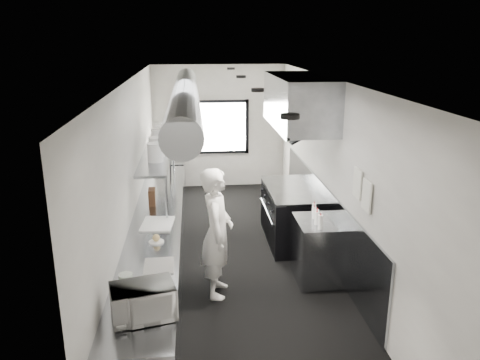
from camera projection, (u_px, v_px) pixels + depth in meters
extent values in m
cube|color=black|center=(235.00, 260.00, 7.58)|extent=(3.00, 8.00, 0.01)
cube|color=silver|center=(234.00, 80.00, 6.77)|extent=(3.00, 8.00, 0.01)
cube|color=silver|center=(219.00, 127.00, 10.99)|extent=(3.00, 0.02, 2.80)
cube|color=silver|center=(284.00, 334.00, 3.37)|extent=(3.00, 0.02, 2.80)
cube|color=silver|center=(133.00, 178.00, 7.04)|extent=(0.02, 8.00, 2.80)
cube|color=silver|center=(332.00, 173.00, 7.32)|extent=(0.02, 8.00, 2.80)
cube|color=gray|center=(323.00, 218.00, 7.85)|extent=(0.03, 5.50, 1.10)
cylinder|color=gray|center=(185.00, 95.00, 7.16)|extent=(0.40, 6.40, 0.40)
cube|color=white|center=(219.00, 127.00, 10.95)|extent=(1.20, 0.03, 1.10)
cube|color=black|center=(219.00, 102.00, 10.80)|extent=(1.36, 0.03, 0.08)
cube|color=black|center=(219.00, 152.00, 11.14)|extent=(1.36, 0.03, 0.08)
cube|color=black|center=(191.00, 128.00, 10.91)|extent=(0.08, 0.03, 1.25)
cube|color=black|center=(247.00, 127.00, 11.03)|extent=(0.08, 0.03, 1.25)
cube|color=gray|center=(299.00, 101.00, 7.66)|extent=(0.80, 2.20, 0.80)
cube|color=gray|center=(275.00, 126.00, 7.74)|extent=(0.05, 2.20, 0.05)
cube|color=black|center=(293.00, 122.00, 7.75)|extent=(0.50, 2.10, 0.28)
cube|color=gray|center=(158.00, 251.00, 6.87)|extent=(0.70, 6.00, 0.90)
cube|color=gray|center=(157.00, 152.00, 7.97)|extent=(0.45, 3.00, 0.04)
cylinder|color=gray|center=(166.00, 198.00, 6.75)|extent=(0.04, 0.04, 0.66)
cylinder|color=gray|center=(170.00, 171.00, 8.09)|extent=(0.04, 0.04, 0.66)
cylinder|color=gray|center=(173.00, 152.00, 9.42)|extent=(0.04, 0.04, 0.66)
cube|color=black|center=(292.00, 216.00, 8.22)|extent=(0.85, 1.60, 0.90)
cube|color=gray|center=(293.00, 189.00, 8.08)|extent=(0.85, 1.60, 0.04)
cube|color=gray|center=(268.00, 216.00, 8.18)|extent=(0.03, 1.55, 0.80)
cylinder|color=gray|center=(267.00, 211.00, 8.15)|extent=(0.03, 1.30, 0.03)
cube|color=gray|center=(319.00, 250.00, 6.89)|extent=(0.65, 0.80, 0.90)
cube|color=gray|center=(169.00, 178.00, 10.39)|extent=(0.70, 1.20, 0.90)
cube|color=white|center=(357.00, 183.00, 6.12)|extent=(0.02, 0.28, 0.38)
cube|color=white|center=(367.00, 196.00, 5.80)|extent=(0.02, 0.28, 0.38)
imported|color=white|center=(217.00, 233.00, 6.38)|extent=(0.50, 0.70, 1.78)
imported|color=silver|center=(143.00, 301.00, 4.42)|extent=(0.61, 0.52, 0.32)
cylinder|color=beige|center=(131.00, 291.00, 4.83)|extent=(0.14, 0.14, 0.09)
cylinder|color=beige|center=(126.00, 279.00, 5.05)|extent=(0.16, 0.16, 0.11)
cube|color=silver|center=(159.00, 266.00, 5.44)|extent=(0.35, 0.43, 0.01)
cylinder|color=white|center=(156.00, 242.00, 6.06)|extent=(0.22, 0.22, 0.02)
sphere|color=#DFBE75|center=(156.00, 238.00, 6.04)|extent=(0.09, 0.09, 0.09)
cube|color=white|center=(157.00, 224.00, 6.64)|extent=(0.47, 0.59, 0.02)
cube|color=#4F311C|center=(152.00, 197.00, 7.39)|extent=(0.11, 0.23, 0.25)
cylinder|color=white|center=(155.00, 152.00, 7.26)|extent=(0.30, 0.30, 0.28)
cylinder|color=white|center=(157.00, 147.00, 7.54)|extent=(0.30, 0.30, 0.31)
cylinder|color=white|center=(158.00, 139.00, 8.10)|extent=(0.24, 0.24, 0.33)
cylinder|color=white|center=(161.00, 132.00, 8.63)|extent=(0.27, 0.27, 0.34)
cylinder|color=white|center=(320.00, 222.00, 6.45)|extent=(0.09, 0.09, 0.20)
cylinder|color=white|center=(317.00, 218.00, 6.62)|extent=(0.08, 0.08, 0.18)
cylinder|color=white|center=(317.00, 215.00, 6.74)|extent=(0.07, 0.07, 0.17)
cylinder|color=white|center=(314.00, 213.00, 6.84)|extent=(0.06, 0.06, 0.17)
cylinder|color=white|center=(314.00, 209.00, 6.99)|extent=(0.06, 0.06, 0.17)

